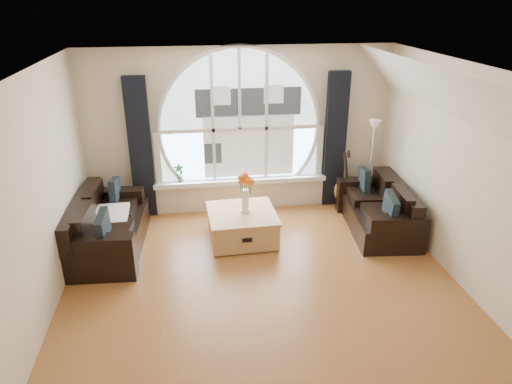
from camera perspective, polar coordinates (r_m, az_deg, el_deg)
name	(u,v)px	position (r m, az deg, el deg)	size (l,w,h in m)	color
ground	(267,300)	(5.82, 1.32, -13.07)	(5.00, 5.50, 0.01)	brown
ceiling	(269,75)	(4.75, 1.63, 14.17)	(5.00, 5.50, 0.01)	silver
wall_back	(240,131)	(7.70, -2.02, 7.47)	(5.00, 0.01, 2.70)	beige
wall_left	(29,214)	(5.35, -26.01, -2.38)	(0.01, 5.50, 2.70)	beige
wall_right	(478,186)	(6.06, 25.46, 0.63)	(0.01, 5.50, 2.70)	beige
attic_slope	(469,103)	(5.62, 24.63, 9.91)	(0.92, 5.50, 0.72)	silver
arched_window	(240,115)	(7.60, -2.03, 9.40)	(2.60, 0.06, 2.15)	silver
window_sill	(241,181)	(7.88, -1.85, 1.39)	(2.90, 0.22, 0.08)	white
window_frame	(240,115)	(7.57, -2.00, 9.35)	(2.76, 0.08, 2.15)	white
neighbor_house	(249,122)	(7.64, -0.87, 8.51)	(1.70, 0.02, 1.50)	silver
curtain_left	(140,149)	(7.64, -13.95, 5.09)	(0.35, 0.12, 2.30)	black
curtain_right	(335,141)	(7.98, 9.66, 6.21)	(0.35, 0.12, 2.30)	black
sofa_left	(108,224)	(6.99, -17.64, -3.77)	(0.90, 1.79, 0.80)	black
sofa_right	(378,206)	(7.46, 14.70, -1.67)	(0.83, 1.66, 0.74)	black
coffee_chest	(242,224)	(7.00, -1.72, -3.99)	(0.99, 0.99, 0.49)	#B1814E
throw_blanket	(109,216)	(7.01, -17.55, -2.78)	(0.55, 0.55, 0.10)	silver
vase_flowers	(245,187)	(6.78, -1.35, 0.59)	(0.24, 0.24, 0.70)	white
floor_lamp	(370,168)	(7.85, 13.80, 2.88)	(0.24, 0.24, 1.60)	#B2B2B2
guitar	(344,178)	(8.07, 10.72, 1.68)	(0.36, 0.24, 1.06)	brown
potted_plant	(179,173)	(7.77, -9.37, 2.28)	(0.16, 0.11, 0.31)	#1E6023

